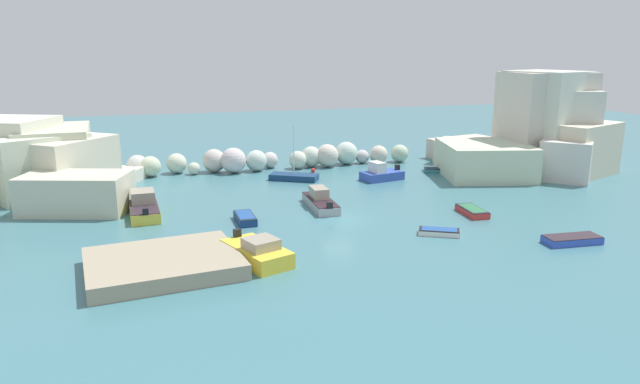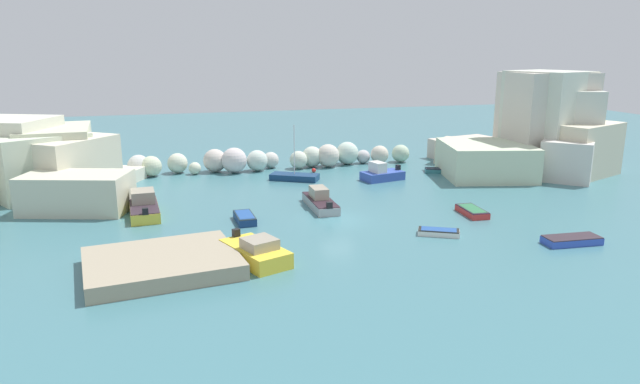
% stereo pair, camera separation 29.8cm
% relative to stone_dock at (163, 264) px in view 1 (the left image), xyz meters
% --- Properties ---
extents(cove_water, '(160.00, 160.00, 0.00)m').
position_rel_stone_dock_xyz_m(cove_water, '(13.19, 7.04, -0.47)').
color(cove_water, '#3F747E').
rests_on(cove_water, ground).
extents(cliff_headland_left, '(23.43, 19.65, 6.72)m').
position_rel_stone_dock_xyz_m(cliff_headland_left, '(-12.69, 22.17, 2.08)').
color(cliff_headland_left, beige).
rests_on(cliff_headland_left, ground).
extents(cliff_headland_right, '(19.58, 20.14, 10.56)m').
position_rel_stone_dock_xyz_m(cliff_headland_right, '(39.07, 18.69, 3.45)').
color(cliff_headland_right, beige).
rests_on(cliff_headland_right, ground).
extents(rock_breakwater, '(33.00, 3.86, 2.67)m').
position_rel_stone_dock_xyz_m(rock_breakwater, '(11.98, 27.37, 0.66)').
color(rock_breakwater, beige).
rests_on(rock_breakwater, ground).
extents(stone_dock, '(9.55, 8.06, 0.95)m').
position_rel_stone_dock_xyz_m(stone_dock, '(0.00, 0.00, 0.00)').
color(stone_dock, tan).
rests_on(stone_dock, ground).
extents(channel_buoy, '(0.46, 0.46, 0.46)m').
position_rel_stone_dock_xyz_m(channel_buoy, '(16.00, 24.51, -0.24)').
color(channel_buoy, red).
rests_on(channel_buoy, cove_water).
extents(moored_boat_0, '(1.88, 5.73, 1.62)m').
position_rel_stone_dock_xyz_m(moored_boat_0, '(12.85, 10.95, 0.09)').
color(moored_boat_0, '#93989C').
rests_on(moored_boat_0, cove_water).
extents(moored_boat_1, '(5.07, 3.98, 5.56)m').
position_rel_stone_dock_xyz_m(moored_boat_1, '(13.18, 21.52, -0.14)').
color(moored_boat_1, navy).
rests_on(moored_boat_1, cove_water).
extents(moored_boat_2, '(1.40, 3.07, 0.61)m').
position_rel_stone_dock_xyz_m(moored_boat_2, '(6.21, 8.56, -0.15)').
color(moored_boat_2, navy).
rests_on(moored_boat_2, cove_water).
extents(moored_boat_3, '(1.64, 3.33, 0.54)m').
position_rel_stone_dock_xyz_m(moored_boat_3, '(23.88, 5.59, -0.19)').
color(moored_boat_3, red).
rests_on(moored_boat_3, cove_water).
extents(moored_boat_4, '(2.47, 5.79, 1.85)m').
position_rel_stone_dock_xyz_m(moored_boat_4, '(-1.18, 12.67, 0.21)').
color(moored_boat_4, gold).
rests_on(moored_boat_4, cove_water).
extents(moored_boat_5, '(4.04, 5.53, 1.64)m').
position_rel_stone_dock_xyz_m(moored_boat_5, '(5.60, -0.02, 0.15)').
color(moored_boat_5, yellow).
rests_on(moored_boat_5, cove_water).
extents(moored_boat_6, '(3.06, 2.22, 0.48)m').
position_rel_stone_dock_xyz_m(moored_boat_6, '(28.72, 20.80, -0.24)').
color(moored_boat_6, teal).
rests_on(moored_boat_6, cove_water).
extents(moored_boat_7, '(3.10, 2.38, 0.44)m').
position_rel_stone_dock_xyz_m(moored_boat_7, '(18.93, 1.63, -0.24)').
color(moored_boat_7, white).
rests_on(moored_boat_7, cove_water).
extents(moored_boat_8, '(2.35, 3.95, 0.58)m').
position_rel_stone_dock_xyz_m(moored_boat_8, '(-2.97, 0.22, -0.18)').
color(moored_boat_8, '#C34136').
rests_on(moored_boat_8, cove_water).
extents(moored_boat_9, '(4.46, 3.03, 1.88)m').
position_rel_stone_dock_xyz_m(moored_boat_9, '(21.59, 19.14, 0.15)').
color(moored_boat_9, '#3450AE').
rests_on(moored_boat_9, cove_water).
extents(moored_boat_10, '(3.94, 1.75, 0.54)m').
position_rel_stone_dock_xyz_m(moored_boat_10, '(26.69, -2.54, -0.21)').
color(moored_boat_10, '#324DBA').
rests_on(moored_boat_10, cove_water).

